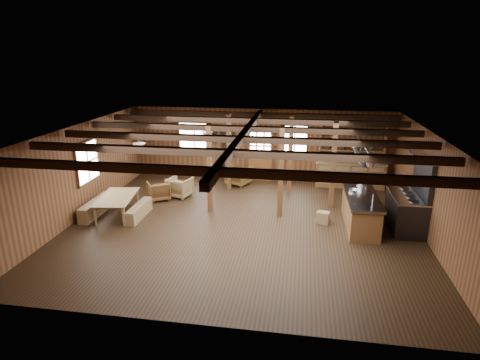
# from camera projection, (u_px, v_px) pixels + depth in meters

# --- Properties ---
(room) EXTENTS (10.04, 9.04, 2.84)m
(room) POSITION_uv_depth(u_px,v_px,m) (243.00, 180.00, 11.23)
(room) COLOR black
(room) RESTS_ON ground
(ceiling_joists) EXTENTS (9.80, 8.82, 0.18)m
(ceiling_joists) POSITION_uv_depth(u_px,v_px,m) (244.00, 134.00, 11.01)
(ceiling_joists) COLOR black
(ceiling_joists) RESTS_ON ceiling
(timber_posts) EXTENTS (3.95, 2.35, 2.80)m
(timber_posts) POSITION_uv_depth(u_px,v_px,m) (268.00, 162.00, 13.11)
(timber_posts) COLOR #452913
(timber_posts) RESTS_ON floor
(back_door) EXTENTS (1.02, 0.08, 2.15)m
(back_door) POSITION_uv_depth(u_px,v_px,m) (260.00, 159.00, 15.58)
(back_door) COLOR brown
(back_door) RESTS_ON floor
(window_back_left) EXTENTS (1.32, 0.06, 1.32)m
(window_back_left) POSITION_uv_depth(u_px,v_px,m) (195.00, 138.00, 15.76)
(window_back_left) COLOR white
(window_back_left) RESTS_ON wall_back
(window_back_right) EXTENTS (1.02, 0.06, 1.32)m
(window_back_right) POSITION_uv_depth(u_px,v_px,m) (295.00, 142.00, 15.18)
(window_back_right) COLOR white
(window_back_right) RESTS_ON wall_back
(window_left) EXTENTS (0.14, 1.24, 1.32)m
(window_left) POSITION_uv_depth(u_px,v_px,m) (87.00, 162.00, 12.38)
(window_left) COLOR white
(window_left) RESTS_ON wall_back
(notice_boards) EXTENTS (1.08, 0.03, 0.90)m
(notice_boards) POSITION_uv_depth(u_px,v_px,m) (222.00, 138.00, 15.57)
(notice_boards) COLOR silver
(notice_boards) RESTS_ON wall_back
(back_counter) EXTENTS (2.55, 0.60, 2.45)m
(back_counter) POSITION_uv_depth(u_px,v_px,m) (350.00, 171.00, 14.93)
(back_counter) COLOR brown
(back_counter) RESTS_ON floor
(pendant_lamps) EXTENTS (1.86, 2.36, 0.66)m
(pendant_lamps) POSITION_uv_depth(u_px,v_px,m) (175.00, 141.00, 12.25)
(pendant_lamps) COLOR #2E2E30
(pendant_lamps) RESTS_ON ceiling
(pot_rack) EXTENTS (0.40, 3.00, 0.45)m
(pot_rack) POSITION_uv_depth(u_px,v_px,m) (360.00, 152.00, 10.79)
(pot_rack) COLOR #2E2E30
(pot_rack) RESTS_ON ceiling
(kitchen_island) EXTENTS (0.90, 2.51, 1.20)m
(kitchen_island) POSITION_uv_depth(u_px,v_px,m) (361.00, 210.00, 11.58)
(kitchen_island) COLOR brown
(kitchen_island) RESTS_ON floor
(step_stool) EXTENTS (0.46, 0.37, 0.36)m
(step_stool) POSITION_uv_depth(u_px,v_px,m) (323.00, 218.00, 11.82)
(step_stool) COLOR brown
(step_stool) RESTS_ON floor
(commercial_range) EXTENTS (0.90, 1.76, 2.17)m
(commercial_range) POSITION_uv_depth(u_px,v_px,m) (409.00, 207.00, 11.29)
(commercial_range) COLOR #2E2E30
(commercial_range) RESTS_ON floor
(dining_table) EXTENTS (1.26, 1.91, 0.63)m
(dining_table) POSITION_uv_depth(u_px,v_px,m) (119.00, 206.00, 12.32)
(dining_table) COLOR olive
(dining_table) RESTS_ON floor
(bench_wall) EXTENTS (0.32, 1.69, 0.47)m
(bench_wall) POSITION_uv_depth(u_px,v_px,m) (96.00, 207.00, 12.45)
(bench_wall) COLOR brown
(bench_wall) RESTS_ON floor
(bench_aisle) EXTENTS (0.28, 1.47, 0.40)m
(bench_aisle) POSITION_uv_depth(u_px,v_px,m) (139.00, 211.00, 12.25)
(bench_aisle) COLOR brown
(bench_aisle) RESTS_ON floor
(armchair_a) EXTENTS (0.96, 0.96, 0.64)m
(armchair_a) POSITION_uv_depth(u_px,v_px,m) (159.00, 191.00, 13.69)
(armchair_a) COLOR brown
(armchair_a) RESTS_ON floor
(armchair_b) EXTENTS (1.03, 1.04, 0.72)m
(armchair_b) POSITION_uv_depth(u_px,v_px,m) (239.00, 175.00, 15.23)
(armchair_b) COLOR brown
(armchair_b) RESTS_ON floor
(armchair_c) EXTENTS (0.91, 0.92, 0.69)m
(armchair_c) POSITION_uv_depth(u_px,v_px,m) (180.00, 187.00, 13.97)
(armchair_c) COLOR olive
(armchair_c) RESTS_ON floor
(counter_pot) EXTENTS (0.29, 0.29, 0.17)m
(counter_pot) POSITION_uv_depth(u_px,v_px,m) (362.00, 185.00, 12.02)
(counter_pot) COLOR silver
(counter_pot) RESTS_ON kitchen_island
(bowl) EXTENTS (0.28, 0.28, 0.06)m
(bowl) POSITION_uv_depth(u_px,v_px,m) (353.00, 190.00, 11.75)
(bowl) COLOR silver
(bowl) RESTS_ON kitchen_island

